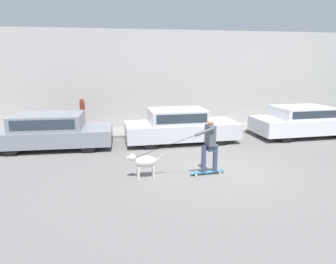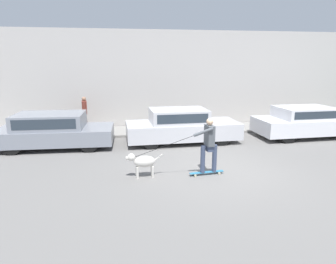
{
  "view_description": "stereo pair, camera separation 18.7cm",
  "coord_description": "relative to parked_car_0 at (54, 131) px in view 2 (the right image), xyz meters",
  "views": [
    {
      "loc": [
        -2.95,
        -8.0,
        3.19
      ],
      "look_at": [
        -1.27,
        1.32,
        0.95
      ],
      "focal_mm": 32.0,
      "sensor_mm": 36.0,
      "label": 1
    },
    {
      "loc": [
        -2.77,
        -8.03,
        3.19
      ],
      "look_at": [
        -1.27,
        1.32,
        0.95
      ],
      "focal_mm": 32.0,
      "sensor_mm": 36.0,
      "label": 2
    }
  ],
  "objects": [
    {
      "name": "parked_car_0",
      "position": [
        0.0,
        0.0,
        0.0
      ],
      "size": [
        4.31,
        1.98,
        1.3
      ],
      "rotation": [
        0.0,
        0.0,
        -0.03
      ],
      "color": "black",
      "rests_on": "ground_plane"
    },
    {
      "name": "dog",
      "position": [
        3.07,
        -3.56,
        -0.19
      ],
      "size": [
        1.05,
        0.35,
        0.71
      ],
      "rotation": [
        0.0,
        0.0,
        3.18
      ],
      "color": "beige",
      "rests_on": "ground_plane"
    },
    {
      "name": "skateboarder",
      "position": [
        4.93,
        -3.66,
        0.3
      ],
      "size": [
        2.66,
        0.55,
        1.66
      ],
      "rotation": [
        0.0,
        0.0,
        3.23
      ],
      "color": "beige",
      "rests_on": "ground_plane"
    },
    {
      "name": "back_wall",
      "position": [
        5.28,
        3.13,
        1.68
      ],
      "size": [
        32.0,
        0.3,
        4.65
      ],
      "color": "#B2ADA8",
      "rests_on": "ground_plane"
    },
    {
      "name": "pedestrian_with_bag",
      "position": [
        0.9,
        2.28,
        0.31
      ],
      "size": [
        0.26,
        0.72,
        1.54
      ],
      "rotation": [
        0.0,
        0.0,
        0.13
      ],
      "color": "#3D4760",
      "rests_on": "sidewalk_curb"
    },
    {
      "name": "ground_plane",
      "position": [
        5.28,
        -3.48,
        -0.65
      ],
      "size": [
        36.0,
        36.0,
        0.0
      ],
      "primitive_type": "plane",
      "color": "slate"
    },
    {
      "name": "parked_car_1",
      "position": [
        4.9,
        -0.0,
        -0.0
      ],
      "size": [
        4.52,
        1.88,
        1.35
      ],
      "rotation": [
        0.0,
        0.0,
        0.02
      ],
      "color": "black",
      "rests_on": "ground_plane"
    },
    {
      "name": "sidewalk_curb",
      "position": [
        5.28,
        2.0,
        -0.59
      ],
      "size": [
        30.0,
        1.93,
        0.11
      ],
      "color": "gray",
      "rests_on": "ground_plane"
    },
    {
      "name": "parked_car_2",
      "position": [
        10.38,
        -0.0,
        -0.0
      ],
      "size": [
        4.48,
        1.95,
        1.3
      ],
      "rotation": [
        0.0,
        0.0,
        0.03
      ],
      "color": "black",
      "rests_on": "ground_plane"
    }
  ]
}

